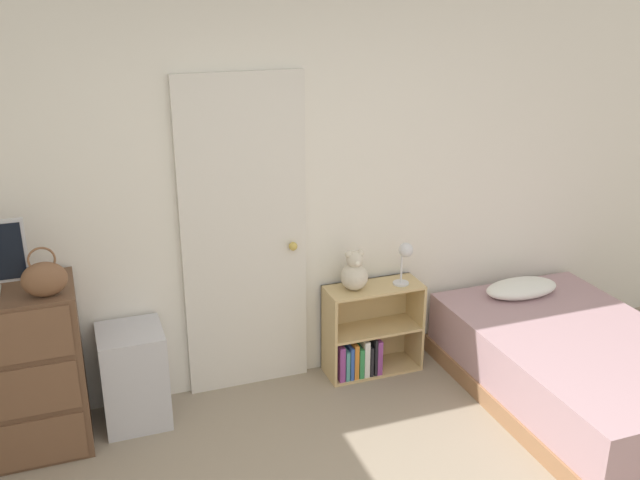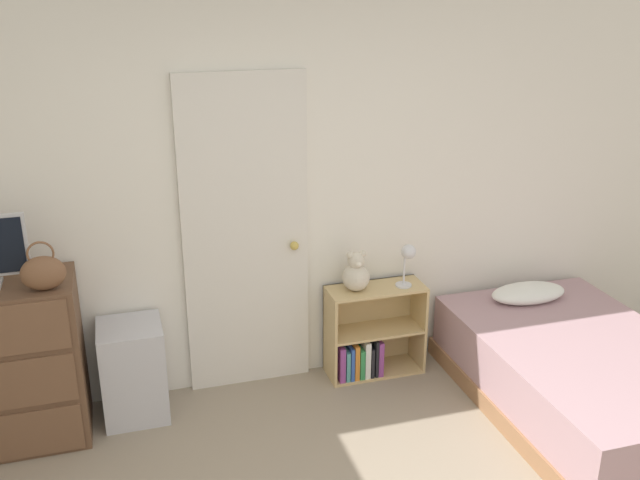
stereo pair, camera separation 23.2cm
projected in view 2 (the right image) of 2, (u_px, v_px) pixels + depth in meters
The scene contains 9 objects.
wall_back at pixel (260, 195), 4.45m from camera, with size 10.00×0.06×2.55m.
door_closed at pixel (246, 237), 4.46m from camera, with size 0.79×0.09×2.05m.
dresser at pixel (5, 365), 4.03m from camera, with size 0.85×0.49×0.98m.
handbag at pixel (43, 272), 3.78m from camera, with size 0.23×0.13×0.28m.
storage_bin at pixel (133, 371), 4.33m from camera, with size 0.38×0.38×0.61m.
bookshelf at pixel (367, 340), 4.82m from camera, with size 0.65×0.27×0.63m.
teddy_bear at pixel (356, 273), 4.62m from camera, with size 0.18×0.18×0.28m.
desk_lamp at pixel (408, 257), 4.65m from camera, with size 0.12×0.12×0.30m.
bed at pixel (582, 376), 4.42m from camera, with size 1.21×1.87×0.56m.
Camera 2 is at (-0.87, -1.90, 2.55)m, focal length 40.00 mm.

